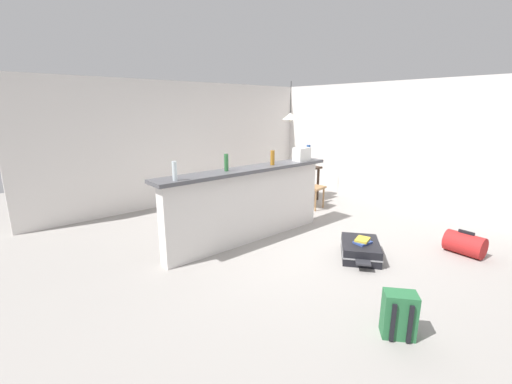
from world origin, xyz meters
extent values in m
cube|color=gray|center=(0.00, 0.00, -0.03)|extent=(13.00, 13.00, 0.05)
cube|color=silver|center=(0.00, 3.05, 1.25)|extent=(6.60, 0.10, 2.50)
cube|color=silver|center=(3.05, 0.30, 1.25)|extent=(0.10, 6.00, 2.50)
cube|color=silver|center=(-0.56, 0.41, 0.54)|extent=(2.80, 0.20, 1.08)
cube|color=#4C4C51|center=(-0.56, 0.41, 1.10)|extent=(2.96, 0.40, 0.05)
cylinder|color=silver|center=(-1.79, 0.31, 1.25)|extent=(0.06, 0.06, 0.24)
cylinder|color=#2D6B38|center=(-0.95, 0.42, 1.25)|extent=(0.06, 0.06, 0.24)
cylinder|color=#9E661E|center=(-0.11, 0.37, 1.24)|extent=(0.07, 0.07, 0.22)
cylinder|color=#284C89|center=(0.72, 0.38, 1.25)|extent=(0.07, 0.07, 0.25)
cube|color=silver|center=(0.52, 0.35, 1.24)|extent=(0.26, 0.18, 0.22)
cube|color=#332319|center=(1.60, 1.58, 0.72)|extent=(1.10, 0.80, 0.04)
cylinder|color=#332319|center=(1.11, 1.24, 0.35)|extent=(0.06, 0.06, 0.70)
cylinder|color=#332319|center=(2.09, 1.24, 0.35)|extent=(0.06, 0.06, 0.70)
cylinder|color=#332319|center=(1.11, 1.92, 0.35)|extent=(0.06, 0.06, 0.70)
cylinder|color=#332319|center=(2.09, 1.92, 0.35)|extent=(0.06, 0.06, 0.70)
cube|color=#9E754C|center=(1.52, 0.90, 0.43)|extent=(0.46, 0.46, 0.04)
cube|color=#9E754C|center=(1.49, 1.08, 0.69)|extent=(0.40, 0.11, 0.48)
cylinder|color=#9E754C|center=(1.39, 0.72, 0.21)|extent=(0.04, 0.04, 0.41)
cylinder|color=#9E754C|center=(1.70, 0.77, 0.21)|extent=(0.04, 0.04, 0.41)
cylinder|color=#9E754C|center=(1.33, 1.03, 0.21)|extent=(0.04, 0.04, 0.41)
cylinder|color=#9E754C|center=(1.65, 1.09, 0.21)|extent=(0.04, 0.04, 0.41)
cylinder|color=black|center=(1.59, 1.64, 2.18)|extent=(0.01, 0.01, 0.64)
cone|color=white|center=(1.59, 1.64, 1.81)|extent=(0.34, 0.34, 0.14)
sphere|color=white|center=(1.59, 1.64, 1.73)|extent=(0.07, 0.07, 0.07)
cube|color=black|center=(0.21, -1.04, 0.11)|extent=(0.83, 0.80, 0.22)
cube|color=gray|center=(0.21, -1.04, 0.11)|extent=(0.85, 0.81, 0.02)
cube|color=#2D2D33|center=(-0.11, -1.29, 0.11)|extent=(0.22, 0.23, 0.02)
cylinder|color=red|center=(1.39, -1.93, 0.15)|extent=(0.33, 0.50, 0.30)
cube|color=black|center=(1.39, -1.93, 0.32)|extent=(0.04, 0.20, 0.04)
cube|color=#286B3D|center=(-0.97, -2.18, 0.21)|extent=(0.32, 0.33, 0.42)
cube|color=#205530|center=(-0.88, -2.11, 0.14)|extent=(0.19, 0.21, 0.19)
cube|color=black|center=(-1.00, -2.30, 0.19)|extent=(0.04, 0.04, 0.36)
cube|color=black|center=(-1.09, -2.19, 0.19)|extent=(0.04, 0.04, 0.36)
cube|color=#334C99|center=(0.19, -1.08, 0.23)|extent=(0.23, 0.18, 0.03)
cube|color=gold|center=(0.21, -1.06, 0.26)|extent=(0.26, 0.22, 0.03)
camera|label=1|loc=(-3.63, -3.34, 1.98)|focal=23.63mm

